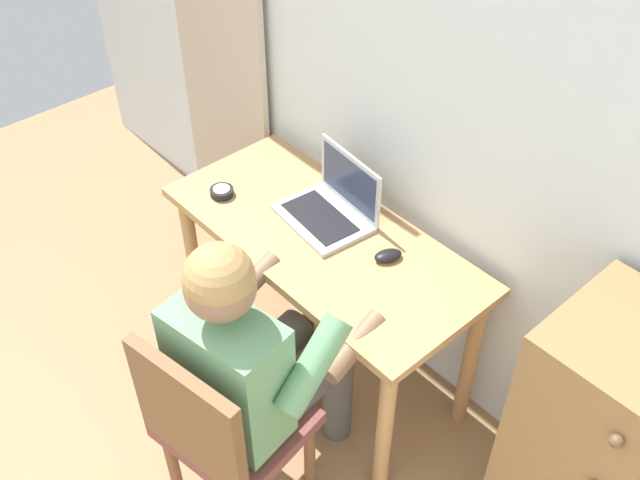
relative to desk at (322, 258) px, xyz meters
The scene contains 9 objects.
wall_back 0.75m from the desk, 60.25° to the left, with size 4.80×0.05×2.50m, color silver.
curtain_panel 1.13m from the desk, 163.80° to the left, with size 0.60×0.03×2.26m, color #BCAD99.
desk is the anchor object (origin of this frame).
dresser 1.21m from the desk, ahead, with size 0.60×0.46×1.06m.
chair 0.74m from the desk, 67.83° to the right, with size 0.48×0.47×0.88m.
person_seated 0.56m from the desk, 63.41° to the right, with size 0.59×0.63×1.20m.
laptop 0.20m from the desk, 119.87° to the left, with size 0.37×0.29×0.24m.
computer_mouse 0.29m from the desk, 18.77° to the left, with size 0.06×0.10×0.03m, color black.
desk_clock 0.46m from the desk, 163.01° to the right, with size 0.09×0.09×0.03m.
Camera 1 is at (1.26, 0.53, 2.45)m, focal length 40.93 mm.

